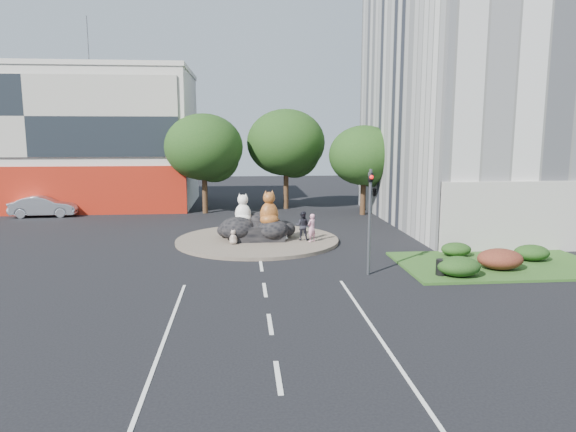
{
  "coord_description": "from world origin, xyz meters",
  "views": [
    {
      "loc": [
        -0.92,
        -21.15,
        6.6
      ],
      "look_at": [
        1.67,
        7.42,
        2.0
      ],
      "focal_mm": 32.0,
      "sensor_mm": 36.0,
      "label": 1
    }
  ],
  "objects_px": {
    "pedestrian_pink": "(312,228)",
    "pedestrian_dark": "(302,226)",
    "kitten_white": "(284,233)",
    "parked_car": "(44,206)",
    "cat_white": "(243,209)",
    "cat_tabby": "(269,208)",
    "kitten_calico": "(233,237)",
    "litter_bin": "(441,267)"
  },
  "relations": [
    {
      "from": "cat_white",
      "to": "litter_bin",
      "type": "height_order",
      "value": "cat_white"
    },
    {
      "from": "cat_white",
      "to": "kitten_calico",
      "type": "height_order",
      "value": "cat_white"
    },
    {
      "from": "kitten_calico",
      "to": "cat_tabby",
      "type": "bearing_deg",
      "value": 25.3
    },
    {
      "from": "parked_car",
      "to": "kitten_white",
      "type": "bearing_deg",
      "value": -125.52
    },
    {
      "from": "pedestrian_pink",
      "to": "pedestrian_dark",
      "type": "relative_size",
      "value": 0.95
    },
    {
      "from": "kitten_white",
      "to": "pedestrian_pink",
      "type": "distance_m",
      "value": 1.79
    },
    {
      "from": "cat_tabby",
      "to": "pedestrian_pink",
      "type": "relative_size",
      "value": 1.28
    },
    {
      "from": "cat_white",
      "to": "cat_tabby",
      "type": "relative_size",
      "value": 0.88
    },
    {
      "from": "cat_white",
      "to": "parked_car",
      "type": "bearing_deg",
      "value": 149.82
    },
    {
      "from": "kitten_white",
      "to": "pedestrian_pink",
      "type": "height_order",
      "value": "pedestrian_pink"
    },
    {
      "from": "kitten_calico",
      "to": "pedestrian_pink",
      "type": "height_order",
      "value": "pedestrian_pink"
    },
    {
      "from": "cat_white",
      "to": "litter_bin",
      "type": "bearing_deg",
      "value": -40.12
    },
    {
      "from": "kitten_calico",
      "to": "litter_bin",
      "type": "relative_size",
      "value": 1.18
    },
    {
      "from": "cat_tabby",
      "to": "kitten_white",
      "type": "xyz_separation_m",
      "value": [
        0.87,
        -0.14,
        -1.55
      ]
    },
    {
      "from": "cat_white",
      "to": "pedestrian_dark",
      "type": "height_order",
      "value": "cat_white"
    },
    {
      "from": "pedestrian_pink",
      "to": "pedestrian_dark",
      "type": "distance_m",
      "value": 0.73
    },
    {
      "from": "pedestrian_dark",
      "to": "litter_bin",
      "type": "xyz_separation_m",
      "value": [
        5.51,
        -8.1,
        -0.6
      ]
    },
    {
      "from": "cat_white",
      "to": "litter_bin",
      "type": "relative_size",
      "value": 2.56
    },
    {
      "from": "cat_tabby",
      "to": "cat_white",
      "type": "bearing_deg",
      "value": 136.38
    },
    {
      "from": "kitten_calico",
      "to": "parked_car",
      "type": "distance_m",
      "value": 19.96
    },
    {
      "from": "cat_white",
      "to": "kitten_white",
      "type": "distance_m",
      "value": 2.96
    },
    {
      "from": "kitten_white",
      "to": "parked_car",
      "type": "distance_m",
      "value": 21.92
    },
    {
      "from": "cat_tabby",
      "to": "kitten_calico",
      "type": "height_order",
      "value": "cat_tabby"
    },
    {
      "from": "cat_white",
      "to": "parked_car",
      "type": "xyz_separation_m",
      "value": [
        -15.94,
        11.08,
        -1.21
      ]
    },
    {
      "from": "kitten_white",
      "to": "parked_car",
      "type": "xyz_separation_m",
      "value": [
        -18.38,
        11.94,
        0.21
      ]
    },
    {
      "from": "kitten_white",
      "to": "cat_white",
      "type": "bearing_deg",
      "value": 139.77
    },
    {
      "from": "litter_bin",
      "to": "kitten_white",
      "type": "bearing_deg",
      "value": 129.22
    },
    {
      "from": "cat_white",
      "to": "cat_tabby",
      "type": "distance_m",
      "value": 1.74
    },
    {
      "from": "cat_tabby",
      "to": "kitten_calico",
      "type": "bearing_deg",
      "value": -175.13
    },
    {
      "from": "pedestrian_pink",
      "to": "cat_white",
      "type": "bearing_deg",
      "value": -61.11
    },
    {
      "from": "pedestrian_dark",
      "to": "parked_car",
      "type": "bearing_deg",
      "value": -15.77
    },
    {
      "from": "cat_white",
      "to": "pedestrian_dark",
      "type": "distance_m",
      "value": 3.83
    },
    {
      "from": "pedestrian_dark",
      "to": "parked_car",
      "type": "xyz_separation_m",
      "value": [
        -19.53,
        12.0,
        -0.25
      ]
    },
    {
      "from": "kitten_white",
      "to": "pedestrian_dark",
      "type": "xyz_separation_m",
      "value": [
        1.15,
        -0.06,
        0.46
      ]
    },
    {
      "from": "pedestrian_dark",
      "to": "kitten_white",
      "type": "bearing_deg",
      "value": 12.94
    },
    {
      "from": "cat_tabby",
      "to": "kitten_calico",
      "type": "distance_m",
      "value": 2.82
    },
    {
      "from": "cat_white",
      "to": "pedestrian_dark",
      "type": "xyz_separation_m",
      "value": [
        3.59,
        -0.92,
        -0.96
      ]
    },
    {
      "from": "pedestrian_dark",
      "to": "cat_tabby",
      "type": "bearing_deg",
      "value": 10.14
    },
    {
      "from": "litter_bin",
      "to": "cat_tabby",
      "type": "bearing_deg",
      "value": 132.19
    },
    {
      "from": "kitten_white",
      "to": "litter_bin",
      "type": "height_order",
      "value": "kitten_white"
    },
    {
      "from": "pedestrian_dark",
      "to": "cat_white",
      "type": "bearing_deg",
      "value": 1.4
    },
    {
      "from": "litter_bin",
      "to": "pedestrian_dark",
      "type": "bearing_deg",
      "value": 124.23
    }
  ]
}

